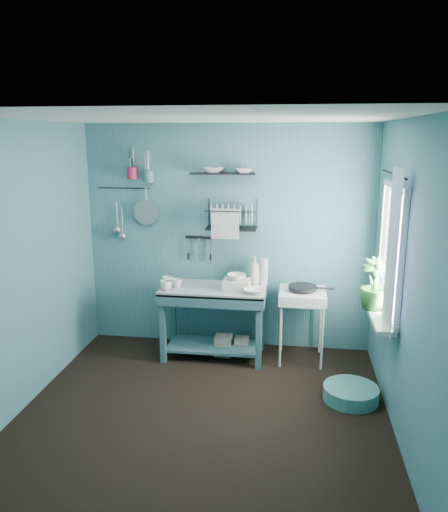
# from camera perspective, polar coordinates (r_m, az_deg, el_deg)

# --- Properties ---
(floor) EXTENTS (3.20, 3.20, 0.00)m
(floor) POSITION_cam_1_polar(r_m,az_deg,el_deg) (4.63, -2.21, -17.10)
(floor) COLOR black
(floor) RESTS_ON ground
(ceiling) EXTENTS (3.20, 3.20, 0.00)m
(ceiling) POSITION_cam_1_polar(r_m,az_deg,el_deg) (3.99, -2.55, 15.55)
(ceiling) COLOR silver
(ceiling) RESTS_ON ground
(wall_back) EXTENTS (3.20, 0.00, 3.20)m
(wall_back) POSITION_cam_1_polar(r_m,az_deg,el_deg) (5.58, 0.45, 2.06)
(wall_back) COLOR #3B6F7A
(wall_back) RESTS_ON ground
(wall_front) EXTENTS (3.20, 0.00, 3.20)m
(wall_front) POSITION_cam_1_polar(r_m,az_deg,el_deg) (2.76, -8.16, -10.27)
(wall_front) COLOR #3B6F7A
(wall_front) RESTS_ON ground
(wall_left) EXTENTS (0.00, 3.00, 3.00)m
(wall_left) POSITION_cam_1_polar(r_m,az_deg,el_deg) (4.70, -21.95, -1.13)
(wall_left) COLOR #3B6F7A
(wall_left) RESTS_ON ground
(wall_right) EXTENTS (0.00, 3.00, 3.00)m
(wall_right) POSITION_cam_1_polar(r_m,az_deg,el_deg) (4.16, 19.87, -2.74)
(wall_right) COLOR #3B6F7A
(wall_right) RESTS_ON ground
(work_counter) EXTENTS (1.15, 0.64, 0.79)m
(work_counter) POSITION_cam_1_polar(r_m,az_deg,el_deg) (5.46, -1.19, -7.57)
(work_counter) COLOR #305A64
(work_counter) RESTS_ON floor
(mug_left) EXTENTS (0.12, 0.12, 0.10)m
(mug_left) POSITION_cam_1_polar(r_m,az_deg,el_deg) (5.26, -6.67, -3.35)
(mug_left) COLOR silver
(mug_left) RESTS_ON work_counter
(mug_mid) EXTENTS (0.14, 0.14, 0.09)m
(mug_mid) POSITION_cam_1_polar(r_m,az_deg,el_deg) (5.33, -5.36, -3.12)
(mug_mid) COLOR silver
(mug_mid) RESTS_ON work_counter
(mug_right) EXTENTS (0.17, 0.17, 0.10)m
(mug_right) POSITION_cam_1_polar(r_m,az_deg,el_deg) (5.42, -6.45, -2.86)
(mug_right) COLOR silver
(mug_right) RESTS_ON work_counter
(wash_tub) EXTENTS (0.28, 0.22, 0.10)m
(wash_tub) POSITION_cam_1_polar(r_m,az_deg,el_deg) (5.26, 1.44, -3.25)
(wash_tub) COLOR beige
(wash_tub) RESTS_ON work_counter
(tub_bowl) EXTENTS (0.20, 0.19, 0.06)m
(tub_bowl) POSITION_cam_1_polar(r_m,az_deg,el_deg) (5.24, 1.44, -2.41)
(tub_bowl) COLOR silver
(tub_bowl) RESTS_ON wash_tub
(soap_bottle) EXTENTS (0.11, 0.12, 0.30)m
(soap_bottle) POSITION_cam_1_polar(r_m,az_deg,el_deg) (5.43, 3.50, -1.65)
(soap_bottle) COLOR beige
(soap_bottle) RESTS_ON work_counter
(water_bottle) EXTENTS (0.09, 0.09, 0.28)m
(water_bottle) POSITION_cam_1_polar(r_m,az_deg,el_deg) (5.44, 4.57, -1.73)
(water_bottle) COLOR #B2C2C6
(water_bottle) RESTS_ON work_counter
(counter_bowl) EXTENTS (0.22, 0.22, 0.05)m
(counter_bowl) POSITION_cam_1_polar(r_m,az_deg,el_deg) (5.13, 3.49, -4.00)
(counter_bowl) COLOR silver
(counter_bowl) RESTS_ON work_counter
(hotplate_stand) EXTENTS (0.53, 0.53, 0.78)m
(hotplate_stand) POSITION_cam_1_polar(r_m,az_deg,el_deg) (5.44, 8.82, -7.86)
(hotplate_stand) COLOR silver
(hotplate_stand) RESTS_ON floor
(frying_pan) EXTENTS (0.30, 0.30, 0.03)m
(frying_pan) POSITION_cam_1_polar(r_m,az_deg,el_deg) (5.30, 8.98, -3.56)
(frying_pan) COLOR black
(frying_pan) RESTS_ON hotplate_stand
(knife_strip) EXTENTS (0.32, 0.04, 0.03)m
(knife_strip) POSITION_cam_1_polar(r_m,az_deg,el_deg) (5.60, -2.83, 2.14)
(knife_strip) COLOR black
(knife_strip) RESTS_ON wall_back
(dish_rack) EXTENTS (0.57, 0.29, 0.32)m
(dish_rack) POSITION_cam_1_polar(r_m,az_deg,el_deg) (5.39, 0.85, 4.76)
(dish_rack) COLOR black
(dish_rack) RESTS_ON wall_back
(upper_shelf) EXTENTS (0.71, 0.22, 0.02)m
(upper_shelf) POSITION_cam_1_polar(r_m,az_deg,el_deg) (5.39, -0.18, 9.40)
(upper_shelf) COLOR black
(upper_shelf) RESTS_ON wall_back
(shelf_bowl_left) EXTENTS (0.25, 0.25, 0.06)m
(shelf_bowl_left) POSITION_cam_1_polar(r_m,az_deg,el_deg) (5.40, -1.21, 10.71)
(shelf_bowl_left) COLOR silver
(shelf_bowl_left) RESTS_ON upper_shelf
(shelf_bowl_right) EXTENTS (0.23, 0.23, 0.05)m
(shelf_bowl_right) POSITION_cam_1_polar(r_m,az_deg,el_deg) (5.35, 2.29, 10.64)
(shelf_bowl_right) COLOR silver
(shelf_bowl_right) RESTS_ON upper_shelf
(utensil_cup_magenta) EXTENTS (0.11, 0.11, 0.13)m
(utensil_cup_magenta) POSITION_cam_1_polar(r_m,az_deg,el_deg) (5.64, -10.45, 9.30)
(utensil_cup_magenta) COLOR #AA1F43
(utensil_cup_magenta) RESTS_ON wall_back
(utensil_cup_teal) EXTENTS (0.11, 0.11, 0.13)m
(utensil_cup_teal) POSITION_cam_1_polar(r_m,az_deg,el_deg) (5.59, -8.60, 9.01)
(utensil_cup_teal) COLOR teal
(utensil_cup_teal) RESTS_ON wall_back
(colander) EXTENTS (0.28, 0.03, 0.28)m
(colander) POSITION_cam_1_polar(r_m,az_deg,el_deg) (5.68, -8.88, 4.97)
(colander) COLOR #999CA0
(colander) RESTS_ON wall_back
(ladle_outer) EXTENTS (0.01, 0.01, 0.30)m
(ladle_outer) POSITION_cam_1_polar(r_m,az_deg,el_deg) (5.80, -12.15, 4.68)
(ladle_outer) COLOR #999CA0
(ladle_outer) RESTS_ON wall_back
(ladle_inner) EXTENTS (0.01, 0.01, 0.30)m
(ladle_inner) POSITION_cam_1_polar(r_m,az_deg,el_deg) (5.80, -11.56, 3.96)
(ladle_inner) COLOR #999CA0
(ladle_inner) RESTS_ON wall_back
(hook_rail) EXTENTS (0.60, 0.01, 0.01)m
(hook_rail) POSITION_cam_1_polar(r_m,az_deg,el_deg) (5.74, -11.34, 7.62)
(hook_rail) COLOR black
(hook_rail) RESTS_ON wall_back
(window_glass) EXTENTS (0.00, 1.10, 1.10)m
(window_glass) POSITION_cam_1_polar(r_m,az_deg,el_deg) (4.55, 18.74, 0.64)
(window_glass) COLOR white
(window_glass) RESTS_ON wall_right
(windowsill) EXTENTS (0.16, 0.95, 0.04)m
(windowsill) POSITION_cam_1_polar(r_m,az_deg,el_deg) (4.70, 17.17, -6.36)
(windowsill) COLOR silver
(windowsill) RESTS_ON wall_right
(curtain) EXTENTS (0.00, 1.35, 1.35)m
(curtain) POSITION_cam_1_polar(r_m,az_deg,el_deg) (4.24, 18.63, 0.44)
(curtain) COLOR silver
(curtain) RESTS_ON wall_right
(curtain_rod) EXTENTS (0.02, 1.05, 0.02)m
(curtain_rod) POSITION_cam_1_polar(r_m,az_deg,el_deg) (4.45, 18.80, 8.85)
(curtain_rod) COLOR black
(curtain_rod) RESTS_ON wall_right
(potted_plant) EXTENTS (0.29, 0.29, 0.47)m
(potted_plant) POSITION_cam_1_polar(r_m,az_deg,el_deg) (4.69, 16.83, -3.08)
(potted_plant) COLOR #2F712D
(potted_plant) RESTS_ON windowsill
(storage_tin_large) EXTENTS (0.18, 0.18, 0.22)m
(storage_tin_large) POSITION_cam_1_polar(r_m,az_deg,el_deg) (5.60, -0.07, -10.16)
(storage_tin_large) COLOR gray
(storage_tin_large) RESTS_ON floor
(storage_tin_small) EXTENTS (0.15, 0.15, 0.20)m
(storage_tin_small) POSITION_cam_1_polar(r_m,az_deg,el_deg) (5.61, 2.03, -10.25)
(storage_tin_small) COLOR gray
(storage_tin_small) RESTS_ON floor
(floor_basin) EXTENTS (0.50, 0.50, 0.13)m
(floor_basin) POSITION_cam_1_polar(r_m,az_deg,el_deg) (4.88, 14.29, -14.97)
(floor_basin) COLOR teal
(floor_basin) RESTS_ON floor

